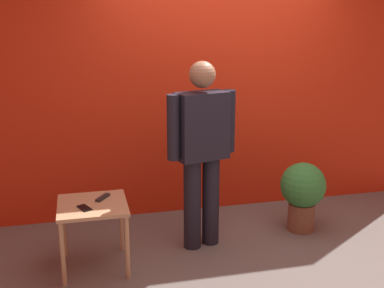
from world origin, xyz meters
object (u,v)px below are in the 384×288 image
(side_table, at_px, (93,213))
(potted_plant, at_px, (303,191))
(cell_phone, at_px, (84,208))
(tv_remote, at_px, (103,197))
(standing_person, at_px, (202,146))

(side_table, bearing_deg, potted_plant, 7.42)
(cell_phone, bearing_deg, potted_plant, -15.53)
(side_table, distance_m, potted_plant, 2.03)
(cell_phone, relative_size, potted_plant, 0.21)
(tv_remote, xyz_separation_m, potted_plant, (1.92, 0.17, -0.17))
(side_table, bearing_deg, tv_remote, 45.98)
(cell_phone, height_order, tv_remote, tv_remote)
(standing_person, xyz_separation_m, potted_plant, (1.04, 0.08, -0.54))
(standing_person, bearing_deg, tv_remote, -174.19)
(side_table, height_order, potted_plant, potted_plant)
(cell_phone, relative_size, tv_remote, 0.85)
(potted_plant, bearing_deg, standing_person, -175.67)
(potted_plant, bearing_deg, tv_remote, -174.99)
(standing_person, distance_m, potted_plant, 1.17)
(standing_person, distance_m, cell_phone, 1.13)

